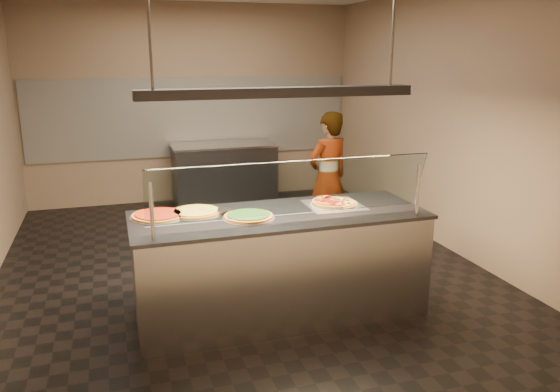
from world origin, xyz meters
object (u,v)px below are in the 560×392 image
object	(u,v)px
sneeze_guard	(292,189)
prep_table	(224,174)
serving_counter	(279,264)
pizza_spinach	(249,216)
pizza_spatula	(212,210)
perforated_tray	(334,205)
half_pizza_sausage	(344,202)
heat_lamp_housing	(279,92)
pizza_tomato	(158,215)
pizza_cheese	(196,212)
half_pizza_pepperoni	(324,202)
worker	(328,177)

from	to	relation	value
sneeze_guard	prep_table	size ratio (longest dim) A/B	1.47
serving_counter	pizza_spinach	xyz separation A→B (m)	(-0.29, -0.05, 0.48)
serving_counter	pizza_spatula	world-z (taller)	pizza_spatula
perforated_tray	half_pizza_sausage	distance (m)	0.10
heat_lamp_housing	sneeze_guard	bearing A→B (deg)	-90.00
pizza_tomato	heat_lamp_housing	bearing A→B (deg)	-11.94
half_pizza_sausage	pizza_cheese	size ratio (longest dim) A/B	0.89
sneeze_guard	prep_table	bearing A→B (deg)	85.98
half_pizza_sausage	serving_counter	bearing A→B (deg)	-171.73
serving_counter	prep_table	bearing A→B (deg)	85.62
half_pizza_sausage	pizza_tomato	xyz separation A→B (m)	(-1.64, 0.12, -0.01)
pizza_spinach	pizza_tomato	xyz separation A→B (m)	(-0.71, 0.27, -0.00)
half_pizza_pepperoni	half_pizza_sausage	bearing A→B (deg)	0.10
half_pizza_pepperoni	pizza_spinach	distance (m)	0.75
sneeze_guard	half_pizza_sausage	size ratio (longest dim) A/B	5.59
pizza_tomato	half_pizza_sausage	bearing A→B (deg)	-4.11
sneeze_guard	perforated_tray	size ratio (longest dim) A/B	4.57
half_pizza_pepperoni	perforated_tray	bearing A→B (deg)	-0.15
pizza_cheese	heat_lamp_housing	xyz separation A→B (m)	(0.68, -0.22, 1.01)
sneeze_guard	worker	world-z (taller)	worker
half_pizza_pepperoni	sneeze_guard	bearing A→B (deg)	-135.84
half_pizza_pepperoni	half_pizza_sausage	xyz separation A→B (m)	(0.19, 0.00, -0.01)
sneeze_guard	pizza_cheese	bearing A→B (deg)	140.67
prep_table	heat_lamp_housing	size ratio (longest dim) A/B	0.68
pizza_spatula	prep_table	bearing A→B (deg)	76.86
prep_table	pizza_spatula	bearing A→B (deg)	-103.14
serving_counter	half_pizza_sausage	world-z (taller)	half_pizza_sausage
half_pizza_pepperoni	pizza_tomato	size ratio (longest dim) A/B	0.87
serving_counter	prep_table	world-z (taller)	same
sneeze_guard	worker	bearing A→B (deg)	60.81
perforated_tray	sneeze_guard	bearing A→B (deg)	-141.37
half_pizza_sausage	pizza_cheese	world-z (taller)	half_pizza_sausage
sneeze_guard	pizza_spatula	bearing A→B (deg)	136.43
pizza_spinach	worker	distance (m)	2.31
sneeze_guard	pizza_tomato	world-z (taller)	sneeze_guard
serving_counter	half_pizza_pepperoni	world-z (taller)	half_pizza_pepperoni
pizza_spinach	prep_table	distance (m)	3.89
prep_table	worker	size ratio (longest dim) A/B	0.98
pizza_tomato	heat_lamp_housing	xyz separation A→B (m)	(1.00, -0.21, 1.01)
perforated_tray	pizza_spinach	world-z (taller)	pizza_spinach
perforated_tray	pizza_cheese	bearing A→B (deg)	174.25
half_pizza_pepperoni	pizza_spatula	bearing A→B (deg)	175.11
pizza_tomato	prep_table	size ratio (longest dim) A/B	0.30
serving_counter	pizza_tomato	distance (m)	1.13
heat_lamp_housing	perforated_tray	bearing A→B (deg)	9.65
sneeze_guard	pizza_spatula	xyz separation A→B (m)	(-0.55, 0.52, -0.27)
pizza_cheese	pizza_tomato	distance (m)	0.32
pizza_spinach	pizza_spatula	xyz separation A→B (m)	(-0.26, 0.23, 0.01)
prep_table	serving_counter	bearing A→B (deg)	-94.38
serving_counter	pizza_spatula	bearing A→B (deg)	161.98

